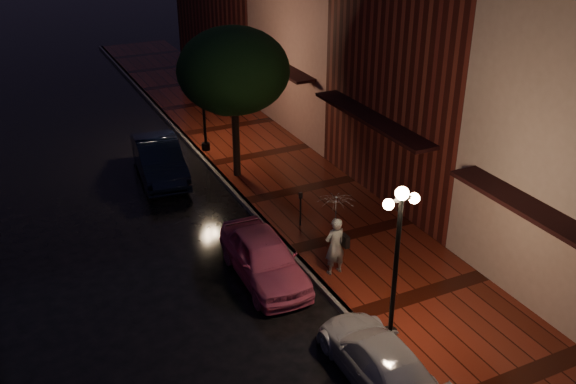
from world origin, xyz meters
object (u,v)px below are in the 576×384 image
navy_car (159,159)px  silver_car (378,358)px  pink_car (264,258)px  streetlamp_far (203,95)px  parking_meter (300,206)px  streetlamp_near (396,257)px  street_tree (234,73)px  woman_with_umbrella (336,223)px

navy_car → silver_car: 13.40m
pink_car → silver_car: size_ratio=1.05×
streetlamp_far → pink_car: 10.18m
navy_car → parking_meter: bearing=-57.5°
streetlamp_far → parking_meter: 7.92m
streetlamp_far → streetlamp_near: bearing=-90.0°
street_tree → parking_meter: size_ratio=4.76×
woman_with_umbrella → parking_meter: size_ratio=2.10×
streetlamp_far → parking_meter: size_ratio=3.54×
silver_car → streetlamp_near: bearing=-135.5°
woman_with_umbrella → parking_meter: (0.40, 3.00, -0.95)m
navy_car → silver_car: bearing=-77.9°
streetlamp_far → silver_car: bearing=-93.7°
streetlamp_far → woman_with_umbrella: 10.73m
navy_car → woman_with_umbrella: (2.70, -9.14, 1.07)m
silver_car → parking_meter: bearing=-100.9°
streetlamp_near → street_tree: (0.26, 10.99, 1.64)m
street_tree → woman_with_umbrella: (-0.01, -7.70, -2.41)m
streetlamp_far → navy_car: bearing=-147.4°
street_tree → woman_with_umbrella: bearing=-90.0°
navy_car → woman_with_umbrella: 9.59m
streetlamp_far → silver_car: streetlamp_far is taller
street_tree → navy_car: (-2.71, 1.44, -3.48)m
navy_car → woman_with_umbrella: size_ratio=1.82×
navy_car → parking_meter: (3.10, -6.14, 0.12)m
streetlamp_near → parking_meter: bearing=84.1°
street_tree → pink_car: (-1.90, -6.86, -3.54)m
street_tree → silver_car: (-1.21, -11.87, -3.67)m
woman_with_umbrella → silver_car: bearing=70.1°
silver_car → woman_with_umbrella: bearing=-104.4°
pink_car → woman_with_umbrella: 2.36m
streetlamp_near → navy_car: size_ratio=0.93×
streetlamp_near → navy_car: bearing=101.1°
parking_meter → silver_car: bearing=-98.6°
pink_car → streetlamp_far: bearing=82.6°
pink_car → street_tree: bearing=76.5°
pink_car → parking_meter: pink_car is taller
streetlamp_far → navy_car: (-2.45, -1.56, -1.84)m
navy_car → silver_car: (1.50, -13.31, -0.19)m
streetlamp_far → woman_with_umbrella: (0.25, -10.70, -0.76)m
pink_car → woman_with_umbrella: size_ratio=1.63×
pink_car → navy_car: bearing=97.6°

